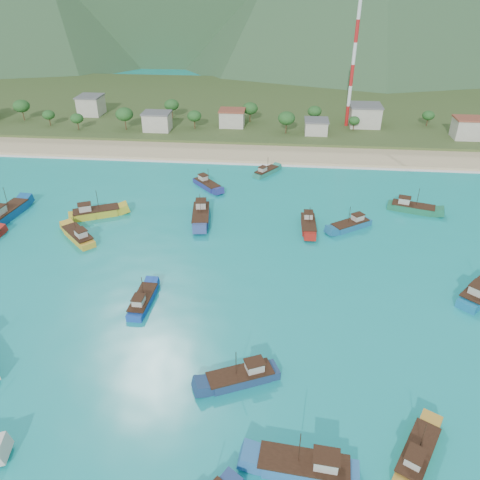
# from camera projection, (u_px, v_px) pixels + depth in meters

# --- Properties ---
(ground) EXTENTS (600.00, 600.00, 0.00)m
(ground) POSITION_uv_depth(u_px,v_px,m) (200.00, 304.00, 83.21)
(ground) COLOR #0D908E
(ground) RESTS_ON ground
(beach) EXTENTS (400.00, 18.00, 1.20)m
(beach) POSITION_uv_depth(u_px,v_px,m) (241.00, 153.00, 151.20)
(beach) COLOR beige
(beach) RESTS_ON ground
(land) EXTENTS (400.00, 110.00, 2.40)m
(land) POSITION_uv_depth(u_px,v_px,m) (255.00, 106.00, 203.70)
(land) COLOR #385123
(land) RESTS_ON ground
(surf_line) EXTENTS (400.00, 2.50, 0.08)m
(surf_line) POSITION_uv_depth(u_px,v_px,m) (239.00, 164.00, 143.02)
(surf_line) COLOR white
(surf_line) RESTS_ON ground
(village) EXTENTS (214.67, 26.24, 7.28)m
(village) POSITION_uv_depth(u_px,v_px,m) (271.00, 118.00, 170.02)
(village) COLOR beige
(village) RESTS_ON ground
(vegetation) EXTENTS (271.47, 25.37, 9.11)m
(vegetation) POSITION_uv_depth(u_px,v_px,m) (249.00, 117.00, 169.36)
(vegetation) COLOR #235623
(vegetation) RESTS_ON ground
(radio_tower) EXTENTS (1.20, 1.20, 42.68)m
(radio_tower) POSITION_uv_depth(u_px,v_px,m) (353.00, 65.00, 161.62)
(radio_tower) COLOR red
(radio_tower) RESTS_ON ground
(boat_0) EXTENTS (7.48, 10.19, 5.92)m
(boat_0) POSITION_uv_depth(u_px,v_px,m) (417.00, 455.00, 56.53)
(boat_0) COLOR #AE8029
(boat_0) RESTS_ON ground
(boat_1) EXTENTS (12.32, 8.34, 7.07)m
(boat_1) POSITION_uv_depth(u_px,v_px,m) (96.00, 213.00, 112.07)
(boat_1) COLOR gold
(boat_1) RESTS_ON ground
(boat_6) EXTENTS (3.30, 10.31, 6.05)m
(boat_6) POSITION_uv_depth(u_px,v_px,m) (308.00, 225.00, 107.27)
(boat_6) COLOR maroon
(boat_6) RESTS_ON ground
(boat_8) EXTENTS (11.02, 7.18, 6.30)m
(boat_8) POSITION_uv_depth(u_px,v_px,m) (242.00, 377.00, 67.17)
(boat_8) COLOR navy
(boat_8) RESTS_ON ground
(boat_10) EXTENTS (7.46, 9.09, 5.43)m
(boat_10) POSITION_uv_depth(u_px,v_px,m) (266.00, 172.00, 135.40)
(boat_10) COLOR #247F6A
(boat_10) RESTS_ON ground
(boat_11) EXTENTS (3.26, 9.82, 5.74)m
(boat_11) POSITION_uv_depth(u_px,v_px,m) (143.00, 301.00, 82.68)
(boat_11) COLOR #1744A9
(boat_11) RESTS_ON ground
(boat_12) EXTENTS (12.25, 4.64, 7.07)m
(boat_12) POSITION_uv_depth(u_px,v_px,m) (306.00, 467.00, 54.89)
(boat_12) COLOR #2965A5
(boat_12) RESTS_ON ground
(boat_14) EXTENTS (5.30, 13.49, 7.77)m
(boat_14) POSITION_uv_depth(u_px,v_px,m) (7.00, 213.00, 111.63)
(boat_14) COLOR #104E93
(boat_14) RESTS_ON ground
(boat_17) EXTENTS (5.27, 12.84, 7.37)m
(boat_17) POSITION_uv_depth(u_px,v_px,m) (201.00, 215.00, 110.86)
(boat_17) COLOR navy
(boat_17) RESTS_ON ground
(boat_20) EXTENTS (10.12, 8.44, 6.07)m
(boat_20) POSITION_uv_depth(u_px,v_px,m) (351.00, 225.00, 107.08)
(boat_20) COLOR #196190
(boat_20) RESTS_ON ground
(boat_21) EXTENTS (8.90, 9.53, 5.95)m
(boat_21) POSITION_uv_depth(u_px,v_px,m) (207.00, 185.00, 127.21)
(boat_21) COLOR navy
(boat_21) RESTS_ON ground
(boat_23) EXTENTS (9.97, 9.85, 6.39)m
(boat_23) POSITION_uv_depth(u_px,v_px,m) (78.00, 236.00, 102.54)
(boat_23) COLOR gold
(boat_23) RESTS_ON ground
(boat_25) EXTENTS (11.71, 6.42, 6.64)m
(boat_25) POSITION_uv_depth(u_px,v_px,m) (412.00, 208.00, 114.55)
(boat_25) COLOR #176947
(boat_25) RESTS_ON ground
(boat_27) EXTENTS (10.65, 11.51, 7.17)m
(boat_27) POSITION_uv_depth(u_px,v_px,m) (480.00, 292.00, 84.59)
(boat_27) COLOR #126B9B
(boat_27) RESTS_ON ground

